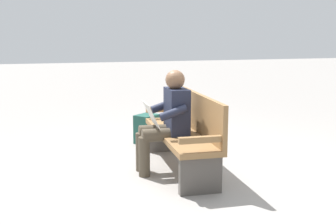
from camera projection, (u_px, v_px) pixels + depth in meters
The scene contains 4 objects.
ground_plane at pixel (180, 169), 4.95m from camera, with size 40.00×40.00×0.00m, color gray.
bench_near at pixel (186, 131), 4.88m from camera, with size 1.83×0.59×0.90m.
person_seated at pixel (167, 118), 4.75m from camera, with size 0.59×0.59×1.18m.
backpack at pixel (147, 129), 6.12m from camera, with size 0.40×0.41×0.42m.
Camera 1 is at (-4.50, 1.50, 1.56)m, focal length 44.70 mm.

